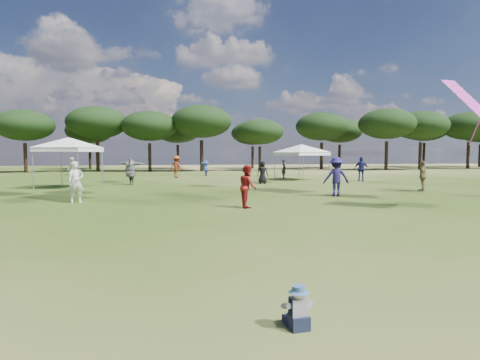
% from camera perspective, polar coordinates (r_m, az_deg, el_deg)
% --- Properties ---
extents(tree_line, '(108.78, 17.63, 7.77)m').
position_cam_1_polar(tree_line, '(49.53, -6.85, 7.68)').
color(tree_line, black).
rests_on(tree_line, ground).
extents(tent_left, '(5.59, 5.59, 3.29)m').
position_cam_1_polar(tent_left, '(25.79, -23.22, 5.32)').
color(tent_left, gray).
rests_on(tent_left, ground).
extents(tent_right, '(5.89, 5.89, 3.04)m').
position_cam_1_polar(tent_right, '(31.30, 8.76, 4.80)').
color(tent_right, gray).
rests_on(tent_right, ground).
extents(toddler, '(0.35, 0.38, 0.51)m').
position_cam_1_polar(toddler, '(4.94, 8.25, -17.71)').
color(toddler, black).
rests_on(toddler, ground).
extents(festival_crowd, '(29.92, 23.13, 1.88)m').
position_cam_1_polar(festival_crowd, '(26.10, -10.78, 1.12)').
color(festival_crowd, '#2B2A2F').
rests_on(festival_crowd, ground).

